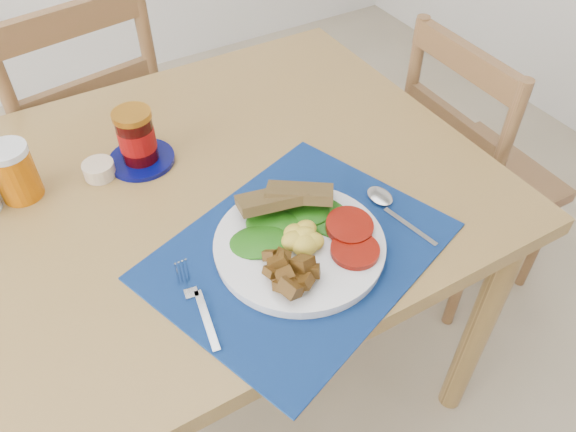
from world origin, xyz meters
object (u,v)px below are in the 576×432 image
object	(u,v)px
chair_far	(82,116)
breakfast_plate	(298,244)
chair_end	(472,148)
jam_on_saucer	(137,141)
juice_glass	(15,174)

from	to	relation	value
chair_far	breakfast_plate	world-z (taller)	chair_far
chair_end	jam_on_saucer	world-z (taller)	chair_end
chair_far	chair_end	size ratio (longest dim) A/B	1.08
chair_far	jam_on_saucer	world-z (taller)	chair_far
juice_glass	breakfast_plate	bearing A→B (deg)	-46.38
chair_end	breakfast_plate	bearing A→B (deg)	109.83
jam_on_saucer	breakfast_plate	bearing A→B (deg)	-68.81
breakfast_plate	jam_on_saucer	distance (m)	0.42
chair_far	breakfast_plate	size ratio (longest dim) A/B	3.85
breakfast_plate	jam_on_saucer	world-z (taller)	jam_on_saucer
juice_glass	jam_on_saucer	world-z (taller)	jam_on_saucer
jam_on_saucer	juice_glass	bearing A→B (deg)	175.46
breakfast_plate	jam_on_saucer	size ratio (longest dim) A/B	2.18
chair_far	jam_on_saucer	bearing A→B (deg)	84.56
chair_far	breakfast_plate	bearing A→B (deg)	92.43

